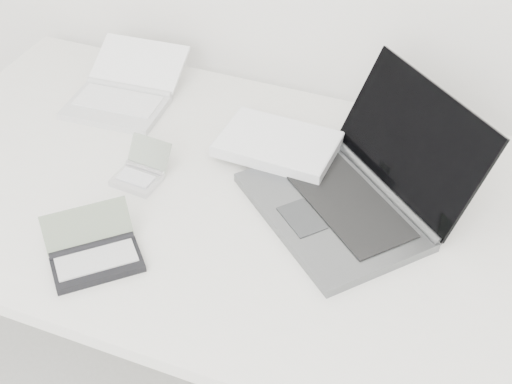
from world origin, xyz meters
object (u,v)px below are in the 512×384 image
at_px(desk, 278,224).
at_px(laptop_large, 332,176).
at_px(netbook_open_white, 123,94).
at_px(palmtop_charcoal, 95,254).

relative_size(desk, laptop_large, 2.89).
height_order(laptop_large, netbook_open_white, laptop_large).
relative_size(desk, palmtop_charcoal, 8.02).
height_order(netbook_open_white, palmtop_charcoal, same).
bearing_deg(netbook_open_white, desk, -28.54).
relative_size(netbook_open_white, palmtop_charcoal, 1.43).
distance_m(desk, laptop_large, 0.14).
xyz_separation_m(laptop_large, palmtop_charcoal, (-0.33, -0.34, -0.02)).
height_order(desk, netbook_open_white, netbook_open_white).
bearing_deg(laptop_large, desk, -93.37).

